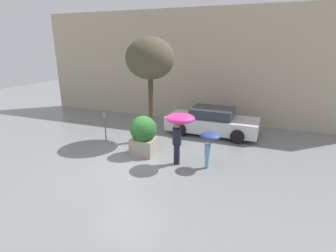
% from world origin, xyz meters
% --- Properties ---
extents(ground_plane, '(40.00, 40.00, 0.00)m').
position_xyz_m(ground_plane, '(0.00, 0.00, 0.00)').
color(ground_plane, slate).
extents(building_facade, '(18.00, 0.30, 6.00)m').
position_xyz_m(building_facade, '(0.00, 6.50, 3.00)').
color(building_facade, '#B7A88E').
rests_on(building_facade, ground).
extents(planter_box, '(1.04, 1.04, 1.56)m').
position_xyz_m(planter_box, '(0.09, 0.91, 0.83)').
color(planter_box, '#9E9384').
rests_on(planter_box, ground).
extents(person_adult, '(1.00, 1.00, 1.90)m').
position_xyz_m(person_adult, '(1.69, 0.51, 1.52)').
color(person_adult, '#1E1E2D').
rests_on(person_adult, ground).
extents(person_child, '(0.70, 0.70, 1.29)m').
position_xyz_m(person_child, '(2.74, 0.67, 1.05)').
color(person_child, '#669ED1').
rests_on(person_child, ground).
extents(parked_car_near, '(4.34, 2.03, 1.28)m').
position_xyz_m(parked_car_near, '(2.05, 4.37, 0.60)').
color(parked_car_near, silver).
rests_on(parked_car_near, ground).
extents(street_tree, '(2.04, 2.04, 4.48)m').
position_xyz_m(street_tree, '(-0.29, 2.46, 3.57)').
color(street_tree, '#423323').
rests_on(street_tree, ground).
extents(parking_meter, '(0.14, 0.14, 1.28)m').
position_xyz_m(parking_meter, '(-2.19, 1.67, 0.92)').
color(parking_meter, '#595B60').
rests_on(parking_meter, ground).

